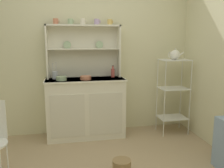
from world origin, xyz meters
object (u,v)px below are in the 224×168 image
hutch_shelf_unit (84,47)px  utensil_jar (55,75)px  porcelain_teapot (175,55)px  floor_basket (122,167)px  cup_terracotta_0 (56,21)px  bowl_mixing_large (61,78)px  hutch_cabinet (86,107)px  jam_bottle (113,72)px  bakers_rack (173,88)px

hutch_shelf_unit → utensil_jar: (-0.43, -0.09, -0.39)m
porcelain_teapot → utensil_jar: bearing=173.9°
hutch_shelf_unit → floor_basket: hutch_shelf_unit is taller
cup_terracotta_0 → bowl_mixing_large: 0.81m
floor_basket → porcelain_teapot: 1.86m
hutch_cabinet → hutch_shelf_unit: bearing=90.0°
utensil_jar → porcelain_teapot: 1.80m
cup_terracotta_0 → jam_bottle: size_ratio=0.48×
cup_terracotta_0 → hutch_cabinet: bearing=-17.5°
porcelain_teapot → cup_terracotta_0: bearing=172.3°
cup_terracotta_0 → porcelain_teapot: (1.73, -0.23, -0.48)m
hutch_cabinet → cup_terracotta_0: (-0.39, 0.12, 1.25)m
hutch_cabinet → bowl_mixing_large: (-0.34, -0.07, 0.46)m
bakers_rack → jam_bottle: (-0.91, 0.20, 0.25)m
bakers_rack → porcelain_teapot: (-0.00, 0.00, 0.52)m
hutch_cabinet → hutch_shelf_unit: size_ratio=1.07×
jam_bottle → hutch_shelf_unit: bearing=169.5°
jam_bottle → utensil_jar: 0.86m
jam_bottle → cup_terracotta_0: bearing=177.5°
floor_basket → porcelain_teapot: (1.06, 1.03, 1.14)m
hutch_cabinet → porcelain_teapot: (1.34, -0.11, 0.77)m
floor_basket → utensil_jar: utensil_jar is taller
cup_terracotta_0 → bowl_mixing_large: (0.05, -0.20, -0.79)m
bakers_rack → hutch_cabinet: bearing=175.3°
hutch_cabinet → bowl_mixing_large: 0.57m
hutch_cabinet → floor_basket: hutch_cabinet is taller
hutch_shelf_unit → cup_terracotta_0: bearing=-173.6°
jam_bottle → utensil_jar: (-0.86, -0.01, -0.01)m
jam_bottle → floor_basket: bearing=-97.0°
hutch_shelf_unit → jam_bottle: 0.58m
utensil_jar → hutch_cabinet: bearing=-10.3°
jam_bottle → utensil_jar: utensil_jar is taller
hutch_shelf_unit → bakers_rack: bearing=-11.6°
bakers_rack → utensil_jar: size_ratio=4.74×
hutch_shelf_unit → jam_bottle: hutch_shelf_unit is taller
hutch_cabinet → bowl_mixing_large: bearing=-167.8°
hutch_shelf_unit → bakers_rack: (1.34, -0.28, -0.62)m
hutch_cabinet → bakers_rack: bakers_rack is taller
utensil_jar → hutch_shelf_unit: bearing=11.5°
cup_terracotta_0 → utensil_jar: cup_terracotta_0 is taller
bakers_rack → bowl_mixing_large: bearing=178.7°
jam_bottle → porcelain_teapot: bearing=-12.2°
jam_bottle → bakers_rack: bearing=-12.2°
hutch_shelf_unit → bowl_mixing_large: (-0.34, -0.24, -0.42)m
hutch_shelf_unit → hutch_cabinet: bearing=-90.0°
floor_basket → porcelain_teapot: bearing=44.1°
bakers_rack → floor_basket: bearing=-135.9°
floor_basket → porcelain_teapot: size_ratio=0.87×
bakers_rack → cup_terracotta_0: cup_terracotta_0 is taller
floor_basket → cup_terracotta_0: size_ratio=2.37×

